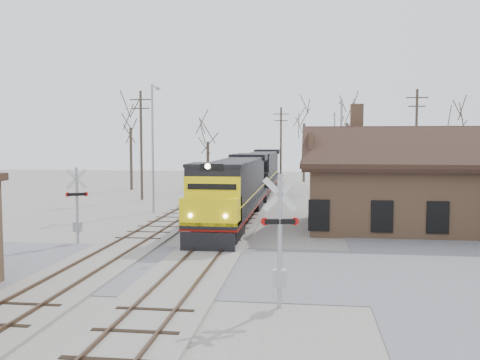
% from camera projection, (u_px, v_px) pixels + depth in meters
% --- Properties ---
extents(ground, '(140.00, 140.00, 0.00)m').
position_uv_depth(ground, '(194.00, 269.00, 23.19)').
color(ground, '#9C978D').
rests_on(ground, ground).
extents(road, '(60.00, 9.00, 0.03)m').
position_uv_depth(road, '(194.00, 268.00, 23.19)').
color(road, slate).
rests_on(road, ground).
extents(track_main, '(3.40, 90.00, 0.24)m').
position_uv_depth(track_main, '(239.00, 217.00, 38.02)').
color(track_main, '#9C978D').
rests_on(track_main, ground).
extents(track_siding, '(3.40, 90.00, 0.24)m').
position_uv_depth(track_siding, '(177.00, 216.00, 38.59)').
color(track_siding, '#9C978D').
rests_on(track_siding, ground).
extents(depot, '(15.20, 9.31, 7.90)m').
position_uv_depth(depot, '(423.00, 191.00, 33.36)').
color(depot, '#9C7151').
rests_on(depot, ground).
extents(locomotive_lead, '(2.94, 19.72, 4.38)m').
position_uv_depth(locomotive_lead, '(234.00, 189.00, 35.26)').
color(locomotive_lead, black).
rests_on(locomotive_lead, ground).
extents(locomotive_trailing, '(2.94, 19.72, 4.14)m').
position_uv_depth(locomotive_trailing, '(260.00, 171.00, 55.04)').
color(locomotive_trailing, black).
rests_on(locomotive_trailing, ground).
extents(crossbuck_near, '(1.27, 0.34, 4.47)m').
position_uv_depth(crossbuck_near, '(280.00, 246.00, 17.66)').
color(crossbuck_near, '#A5A8AD').
rests_on(crossbuck_near, ground).
extents(crossbuck_far, '(1.10, 0.56, 4.12)m').
position_uv_depth(crossbuck_far, '(77.00, 208.00, 28.51)').
color(crossbuck_far, '#A5A8AD').
rests_on(crossbuck_far, ground).
extents(streetlight_a, '(0.25, 2.04, 9.74)m').
position_uv_depth(streetlight_a, '(153.00, 142.00, 40.70)').
color(streetlight_a, '#A5A8AD').
rests_on(streetlight_a, ground).
extents(streetlight_b, '(0.25, 2.04, 8.76)m').
position_uv_depth(streetlight_b, '(341.00, 148.00, 42.16)').
color(streetlight_b, '#A5A8AD').
rests_on(streetlight_b, ground).
extents(streetlight_c, '(0.25, 2.04, 8.51)m').
position_uv_depth(streetlight_c, '(334.00, 147.00, 58.09)').
color(streetlight_c, '#A5A8AD').
rests_on(streetlight_c, ground).
extents(utility_pole_a, '(2.00, 0.24, 10.03)m').
position_uv_depth(utility_pole_a, '(141.00, 143.00, 49.17)').
color(utility_pole_a, '#382D23').
rests_on(utility_pole_a, ground).
extents(utility_pole_b, '(2.00, 0.24, 9.47)m').
position_uv_depth(utility_pole_b, '(281.00, 144.00, 65.41)').
color(utility_pole_b, '#382D23').
rests_on(utility_pole_b, ground).
extents(utility_pole_c, '(2.00, 0.24, 10.27)m').
position_uv_depth(utility_pole_c, '(416.00, 142.00, 50.01)').
color(utility_pole_c, '#382D23').
rests_on(utility_pole_c, ground).
extents(tree_a, '(4.59, 4.59, 11.25)m').
position_uv_depth(tree_a, '(130.00, 117.00, 58.87)').
color(tree_a, '#382D23').
rests_on(tree_a, ground).
extents(tree_b, '(3.55, 3.55, 8.69)m').
position_uv_depth(tree_b, '(208.00, 134.00, 59.14)').
color(tree_b, '#382D23').
rests_on(tree_b, ground).
extents(tree_c, '(5.11, 5.11, 12.51)m').
position_uv_depth(tree_c, '(304.00, 114.00, 70.01)').
color(tree_c, '#382D23').
rests_on(tree_c, ground).
extents(tree_d, '(4.96, 4.96, 12.15)m').
position_uv_depth(tree_d, '(347.00, 112.00, 60.26)').
color(tree_d, '#382D23').
rests_on(tree_d, ground).
extents(tree_e, '(4.36, 4.36, 10.69)m').
position_uv_depth(tree_e, '(455.00, 120.00, 55.74)').
color(tree_e, '#382D23').
rests_on(tree_e, ground).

